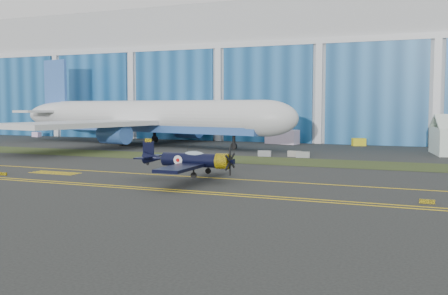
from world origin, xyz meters
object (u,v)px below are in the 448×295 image
at_px(jetliner, 150,82).
at_px(shipping_container, 282,137).
at_px(tug, 359,142).
at_px(warbird, 190,160).

height_order(jetliner, shipping_container, jetliner).
xyz_separation_m(jetliner, tug, (38.33, 12.89, -11.60)).
bearing_deg(tug, warbird, -122.26).
relative_size(jetliner, tug, 32.66).
height_order(warbird, jetliner, jetliner).
xyz_separation_m(jetliner, shipping_container, (23.32, 12.13, -10.90)).
bearing_deg(jetliner, warbird, -43.46).
relative_size(jetliner, shipping_container, 12.34).
height_order(shipping_container, tug, shipping_container).
distance_m(jetliner, tug, 42.07).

